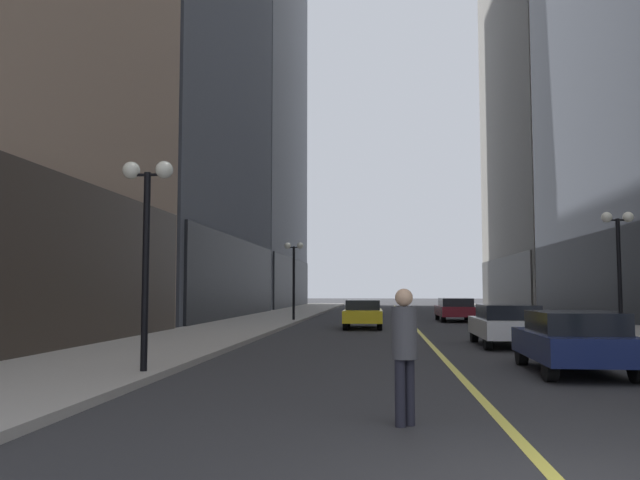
% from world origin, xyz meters
% --- Properties ---
extents(ground_plane, '(200.00, 200.00, 0.00)m').
position_xyz_m(ground_plane, '(0.00, 35.00, 0.00)').
color(ground_plane, '#2D2D30').
extents(sidewalk_left, '(4.50, 78.00, 0.15)m').
position_xyz_m(sidewalk_left, '(-8.25, 35.00, 0.07)').
color(sidewalk_left, '#9E9991').
rests_on(sidewalk_left, ground).
extents(sidewalk_right, '(4.50, 78.00, 0.15)m').
position_xyz_m(sidewalk_right, '(8.25, 35.00, 0.07)').
color(sidewalk_right, '#9E9991').
rests_on(sidewalk_right, ground).
extents(lane_centre_stripe, '(0.16, 70.00, 0.01)m').
position_xyz_m(lane_centre_stripe, '(0.00, 35.00, 0.00)').
color(lane_centre_stripe, '#E5D64C').
rests_on(lane_centre_stripe, ground).
extents(car_navy, '(1.95, 4.08, 1.32)m').
position_xyz_m(car_navy, '(2.48, 8.80, 0.72)').
color(car_navy, '#141E4C').
rests_on(car_navy, ground).
extents(car_white, '(1.89, 4.34, 1.32)m').
position_xyz_m(car_white, '(2.36, 15.57, 0.72)').
color(car_white, silver).
rests_on(car_white, ground).
extents(car_yellow, '(1.81, 4.40, 1.32)m').
position_xyz_m(car_yellow, '(-2.44, 24.98, 0.72)').
color(car_yellow, yellow).
rests_on(car_yellow, ground).
extents(car_maroon, '(1.99, 4.70, 1.32)m').
position_xyz_m(car_maroon, '(2.64, 32.31, 0.72)').
color(car_maroon, maroon).
rests_on(car_maroon, ground).
extents(pedestrian_with_orange_bag, '(0.48, 0.48, 1.80)m').
position_xyz_m(pedestrian_with_orange_bag, '(-1.32, 3.05, 1.05)').
color(pedestrian_with_orange_bag, black).
rests_on(pedestrian_with_orange_bag, ground).
extents(street_lamp_left_near, '(1.06, 0.36, 4.43)m').
position_xyz_m(street_lamp_left_near, '(-6.40, 7.19, 3.26)').
color(street_lamp_left_near, black).
rests_on(street_lamp_left_near, ground).
extents(street_lamp_left_far, '(1.06, 0.36, 4.43)m').
position_xyz_m(street_lamp_left_far, '(-6.40, 30.07, 3.26)').
color(street_lamp_left_far, black).
rests_on(street_lamp_left_far, ground).
extents(street_lamp_right_mid, '(1.06, 0.36, 4.43)m').
position_xyz_m(street_lamp_right_mid, '(6.40, 17.08, 3.26)').
color(street_lamp_right_mid, black).
rests_on(street_lamp_right_mid, ground).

